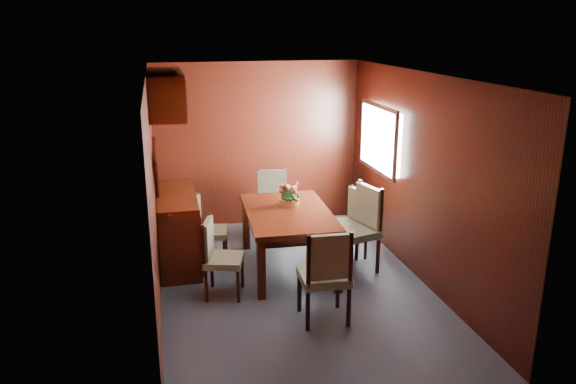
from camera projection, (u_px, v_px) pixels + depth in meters
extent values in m
plane|color=#3B4351|center=(293.00, 286.00, 6.49)|extent=(4.50, 4.50, 0.00)
cube|color=black|center=(153.00, 195.00, 5.82)|extent=(0.02, 4.50, 2.40)
cube|color=black|center=(420.00, 178.00, 6.47)|extent=(0.02, 4.50, 2.40)
cube|color=black|center=(258.00, 145.00, 8.24)|extent=(3.00, 0.02, 2.40)
cube|color=black|center=(367.00, 271.00, 4.04)|extent=(3.00, 0.02, 2.40)
cube|color=black|center=(294.00, 75.00, 5.80)|extent=(3.00, 4.50, 0.02)
cube|color=white|center=(383.00, 138.00, 7.42)|extent=(0.14, 1.10, 0.80)
cube|color=#B2B2B7|center=(378.00, 139.00, 7.40)|extent=(0.04, 1.20, 0.90)
cube|color=black|center=(155.00, 165.00, 6.73)|extent=(0.03, 1.36, 0.41)
cube|color=silver|center=(157.00, 165.00, 6.74)|extent=(0.01, 1.30, 0.35)
cube|color=black|center=(165.00, 93.00, 6.53)|extent=(0.40, 1.40, 0.50)
cube|color=black|center=(178.00, 228.00, 7.02)|extent=(0.48, 1.40, 0.90)
cube|color=black|center=(261.00, 270.00, 6.09)|extent=(0.09, 0.09, 0.69)
cube|color=black|center=(338.00, 264.00, 6.24)|extent=(0.09, 0.09, 0.69)
cube|color=black|center=(246.00, 224.00, 7.47)|extent=(0.09, 0.09, 0.69)
cube|color=black|center=(309.00, 220.00, 7.62)|extent=(0.09, 0.09, 0.69)
cube|color=black|center=(288.00, 220.00, 6.77)|extent=(0.94, 1.51, 0.10)
cube|color=black|center=(288.00, 213.00, 6.75)|extent=(1.07, 1.64, 0.06)
cylinder|color=black|center=(212.00, 272.00, 6.42)|extent=(0.04, 0.04, 0.36)
cylinder|color=black|center=(206.00, 287.00, 6.06)|extent=(0.04, 0.04, 0.36)
cylinder|color=black|center=(242.00, 273.00, 6.40)|extent=(0.04, 0.04, 0.36)
cylinder|color=black|center=(238.00, 287.00, 6.05)|extent=(0.04, 0.04, 0.36)
cube|color=gray|center=(224.00, 260.00, 6.17)|extent=(0.50, 0.51, 0.07)
cylinder|color=black|center=(209.00, 234.00, 6.28)|extent=(0.04, 0.04, 0.48)
cylinder|color=black|center=(203.00, 246.00, 5.93)|extent=(0.04, 0.04, 0.48)
cube|color=gray|center=(208.00, 238.00, 6.10)|extent=(0.15, 0.39, 0.40)
cylinder|color=black|center=(200.00, 244.00, 7.25)|extent=(0.04, 0.04, 0.35)
cylinder|color=black|center=(197.00, 255.00, 6.91)|extent=(0.04, 0.04, 0.35)
cylinder|color=black|center=(226.00, 243.00, 7.27)|extent=(0.04, 0.04, 0.35)
cylinder|color=black|center=(225.00, 254.00, 6.93)|extent=(0.04, 0.04, 0.35)
cube|color=gray|center=(211.00, 232.00, 7.03)|extent=(0.46, 0.47, 0.07)
cylinder|color=black|center=(197.00, 210.00, 7.12)|extent=(0.04, 0.04, 0.46)
cylinder|color=black|center=(194.00, 220.00, 6.78)|extent=(0.04, 0.04, 0.46)
cube|color=gray|center=(197.00, 213.00, 6.94)|extent=(0.12, 0.38, 0.39)
cylinder|color=black|center=(378.00, 256.00, 6.76)|extent=(0.05, 0.05, 0.43)
cylinder|color=black|center=(357.00, 244.00, 7.13)|extent=(0.05, 0.05, 0.43)
cylinder|color=black|center=(349.00, 263.00, 6.58)|extent=(0.05, 0.05, 0.43)
cylinder|color=black|center=(329.00, 250.00, 6.95)|extent=(0.05, 0.05, 0.43)
cube|color=gray|center=(354.00, 232.00, 6.77)|extent=(0.60, 0.61, 0.09)
cylinder|color=black|center=(381.00, 212.00, 6.60)|extent=(0.05, 0.05, 0.57)
cylinder|color=black|center=(359.00, 202.00, 6.98)|extent=(0.05, 0.05, 0.57)
cube|color=gray|center=(368.00, 205.00, 6.77)|extent=(0.18, 0.46, 0.48)
cylinder|color=black|center=(365.00, 246.00, 7.17)|extent=(0.04, 0.04, 0.36)
cylinder|color=black|center=(349.00, 236.00, 7.49)|extent=(0.04, 0.04, 0.36)
cylinder|color=black|center=(342.00, 251.00, 7.02)|extent=(0.04, 0.04, 0.36)
cylinder|color=black|center=(327.00, 241.00, 7.34)|extent=(0.04, 0.04, 0.36)
cube|color=gray|center=(346.00, 226.00, 7.19)|extent=(0.50, 0.52, 0.07)
cylinder|color=black|center=(368.00, 210.00, 7.04)|extent=(0.04, 0.04, 0.48)
cylinder|color=black|center=(351.00, 202.00, 7.36)|extent=(0.04, 0.04, 0.48)
cube|color=gray|center=(358.00, 205.00, 7.19)|extent=(0.15, 0.39, 0.41)
cylinder|color=black|center=(308.00, 312.00, 5.49)|extent=(0.05, 0.05, 0.41)
cylinder|color=black|center=(349.00, 308.00, 5.56)|extent=(0.05, 0.05, 0.41)
cylinder|color=black|center=(299.00, 294.00, 5.86)|extent=(0.05, 0.05, 0.41)
cylinder|color=black|center=(338.00, 290.00, 5.93)|extent=(0.05, 0.05, 0.41)
cube|color=gray|center=(324.00, 277.00, 5.63)|extent=(0.50, 0.48, 0.08)
cylinder|color=black|center=(309.00, 262.00, 5.32)|extent=(0.05, 0.05, 0.54)
cylinder|color=black|center=(351.00, 258.00, 5.40)|extent=(0.05, 0.05, 0.54)
cube|color=gray|center=(329.00, 257.00, 5.37)|extent=(0.44, 0.08, 0.46)
cylinder|color=black|center=(286.00, 219.00, 8.15)|extent=(0.04, 0.04, 0.38)
cylinder|color=black|center=(259.00, 219.00, 8.14)|extent=(0.04, 0.04, 0.38)
cylinder|color=black|center=(286.00, 227.00, 7.80)|extent=(0.04, 0.04, 0.38)
cylinder|color=black|center=(258.00, 228.00, 7.79)|extent=(0.04, 0.04, 0.38)
cube|color=gray|center=(272.00, 206.00, 7.90)|extent=(0.53, 0.51, 0.08)
cylinder|color=black|center=(285.00, 185.00, 8.02)|extent=(0.04, 0.04, 0.51)
cylinder|color=black|center=(258.00, 185.00, 8.01)|extent=(0.04, 0.04, 0.51)
cube|color=gray|center=(272.00, 184.00, 7.99)|extent=(0.41, 0.14, 0.43)
cylinder|color=#C77A3C|center=(289.00, 202.00, 6.96)|extent=(0.25, 0.25, 0.08)
sphere|color=#1F4517|center=(289.00, 197.00, 6.95)|extent=(0.20, 0.20, 0.20)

